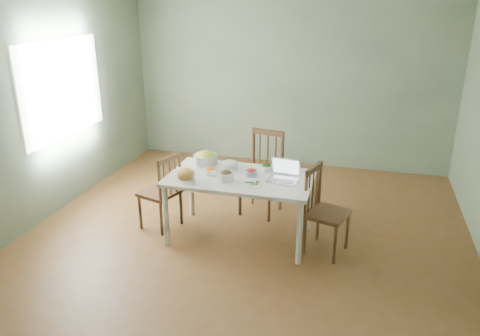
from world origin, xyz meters
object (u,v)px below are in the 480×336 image
(bread_boule, at_px, (186,174))
(dining_table, at_px, (240,207))
(chair_far, at_px, (261,174))
(bowl_squash, at_px, (206,158))
(chair_left, at_px, (159,191))
(chair_right, at_px, (328,212))
(laptop, at_px, (283,172))

(bread_boule, bearing_deg, dining_table, 25.22)
(chair_far, bearing_deg, bread_boule, -111.83)
(bread_boule, distance_m, bowl_squash, 0.51)
(chair_left, relative_size, bowl_squash, 3.31)
(chair_right, bearing_deg, chair_far, 66.73)
(laptop, bearing_deg, chair_far, 124.68)
(dining_table, xyz_separation_m, chair_far, (0.08, 0.68, 0.15))
(dining_table, relative_size, bowl_squash, 5.67)
(dining_table, distance_m, chair_left, 0.98)
(chair_right, xyz_separation_m, laptop, (-0.50, 0.06, 0.38))
(chair_left, xyz_separation_m, bowl_squash, (0.49, 0.27, 0.36))
(dining_table, height_order, chair_left, chair_left)
(chair_far, relative_size, bread_boule, 5.28)
(chair_far, distance_m, bread_boule, 1.15)
(chair_far, distance_m, laptop, 0.85)
(chair_right, height_order, bowl_squash, chair_right)
(bread_boule, bearing_deg, chair_right, 6.95)
(dining_table, xyz_separation_m, chair_left, (-0.97, -0.01, 0.09))
(chair_right, distance_m, bowl_squash, 1.54)
(bread_boule, bearing_deg, chair_far, 56.69)
(chair_right, xyz_separation_m, bowl_squash, (-1.46, 0.33, 0.35))
(dining_table, xyz_separation_m, laptop, (0.47, -0.00, 0.48))
(bread_boule, height_order, bowl_squash, bowl_squash)
(bread_boule, bearing_deg, chair_left, 150.98)
(dining_table, bearing_deg, chair_right, -3.99)
(dining_table, relative_size, chair_left, 1.71)
(chair_left, height_order, bread_boule, chair_left)
(chair_far, relative_size, chair_left, 1.13)
(bowl_squash, distance_m, laptop, 0.99)
(chair_left, height_order, laptop, laptop)
(chair_far, bearing_deg, bowl_squash, -131.90)
(bread_boule, xyz_separation_m, bowl_squash, (0.05, 0.51, 0.02))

